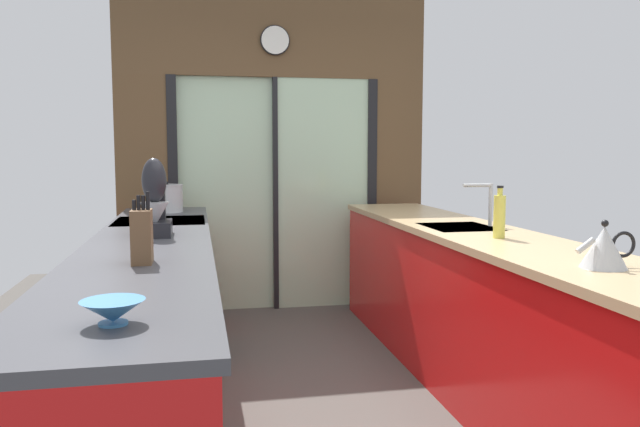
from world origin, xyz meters
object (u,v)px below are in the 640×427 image
Objects in this scene: stand_mixer at (155,206)px; kettle at (604,247)px; knife_block at (142,236)px; stock_pot at (167,198)px; oven_range at (162,290)px; mixing_bowl at (113,311)px; soap_bottle at (499,215)px.

stand_mixer is 2.21m from kettle.
stock_pot is at bearing 90.00° from knife_block.
kettle reaches higher than oven_range.
knife_block is at bearing 165.57° from kettle.
stand_mixer is at bearing 90.00° from mixing_bowl.
stand_mixer is (0.00, 1.76, 0.12)m from mixing_bowl.
kettle is at bearing -55.87° from stock_pot.
soap_bottle is (1.78, 1.32, 0.08)m from mixing_bowl.
stand_mixer is at bearing -90.00° from stock_pot.
mixing_bowl is at bearing -89.58° from oven_range.
kettle is (1.78, -1.30, -0.08)m from stand_mixer.
stock_pot is (0.02, 0.57, 0.57)m from oven_range.
kettle is at bearing -14.43° from knife_block.
kettle is at bearing 14.50° from mixing_bowl.
oven_range is 5.44× the size of mixing_bowl.
kettle is (1.78, -0.46, -0.03)m from knife_block.
oven_range is 1.70m from knife_block.
oven_range is 2.19× the size of stand_mixer.
knife_block is at bearing -89.34° from oven_range.
stock_pot is 0.93× the size of kettle.
stock_pot reaches higher than kettle.
knife_block is at bearing -90.00° from stock_pot.
mixing_bowl is at bearing -90.01° from knife_block.
oven_range is 0.99m from stand_mixer.
oven_range is at bearing 131.15° from kettle.
kettle is (1.78, -2.63, -0.02)m from stock_pot.
knife_block is 0.70× the size of stand_mixer.
stock_pot is (-0.00, 1.33, -0.06)m from stand_mixer.
knife_block is 1.06× the size of soap_bottle.
mixing_bowl is at bearing -90.00° from stock_pot.
knife_block reaches higher than mixing_bowl.
stock_pot is at bearing 124.13° from kettle.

